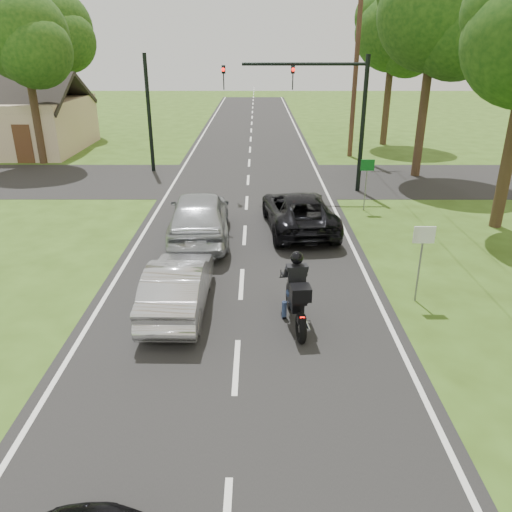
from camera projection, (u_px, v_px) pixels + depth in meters
The scene contains 17 objects.
ground at pixel (236, 366), 10.68m from camera, with size 140.00×140.00×0.00m, color #344E16.
road at pixel (246, 217), 19.88m from camera, with size 8.00×100.00×0.01m, color black.
cross_road at pixel (248, 180), 25.41m from camera, with size 60.00×7.00×0.01m, color black.
motorcycle_rider at pixel (296, 298), 11.95m from camera, with size 0.68×2.26×1.94m.
dark_suv at pixel (299, 211), 18.38m from camera, with size 2.31×5.01×1.39m, color black.
silver_sedan at pixel (178, 286), 12.72m from camera, with size 1.42×4.08×1.35m, color silver.
silver_suv at pixel (199, 215), 17.34m from camera, with size 2.06×5.12×1.74m, color #B0B4B9.
traffic_signal at pixel (323, 100), 21.95m from camera, with size 6.38×0.44×6.00m.
signal_pole_far at pixel (149, 114), 26.09m from camera, with size 0.20×0.20×6.00m, color black.
utility_pole_far at pixel (356, 69), 28.94m from camera, with size 1.60×0.28×10.00m.
sign_white at pixel (423, 246), 12.79m from camera, with size 0.55×0.07×2.12m.
sign_green at pixel (367, 172), 20.16m from camera, with size 0.55×0.07×2.12m.
tree_row_d at pixel (443, 20), 23.20m from camera, with size 5.76×5.58×10.45m.
tree_row_e at pixel (399, 37), 31.74m from camera, with size 5.28×5.12×9.61m.
tree_left_near at pixel (27, 41), 26.36m from camera, with size 5.12×4.96×9.22m.
tree_left_far at pixel (57, 33), 35.31m from camera, with size 5.76×5.58×10.14m.
house at pixel (2, 122), 32.10m from camera, with size 10.20×8.00×4.84m.
Camera 1 is at (0.43, -8.91, 6.34)m, focal length 35.00 mm.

